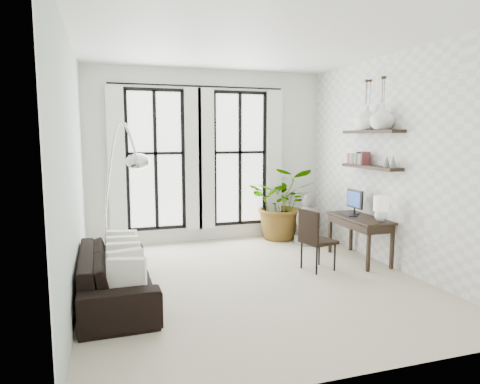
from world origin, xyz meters
name	(u,v)px	position (x,y,z in m)	size (l,w,h in m)	color
floor	(252,281)	(0.00, 0.00, 0.00)	(5.00, 5.00, 0.00)	beige
ceiling	(253,40)	(0.00, 0.00, 3.20)	(5.00, 5.00, 0.00)	white
wall_left	(72,169)	(-2.25, 0.00, 1.60)	(5.00, 5.00, 0.00)	#ABBFB2
wall_right	(395,162)	(2.25, 0.00, 1.60)	(5.00, 5.00, 0.00)	white
wall_back	(209,157)	(0.00, 2.50, 1.60)	(4.50, 4.50, 0.00)	white
windows	(199,159)	(-0.20, 2.43, 1.56)	(3.26, 0.13, 2.65)	white
wall_shelves	(370,152)	(2.11, 0.45, 1.73)	(0.25, 1.30, 0.60)	black
sofa	(116,275)	(-1.80, -0.14, 0.31)	(2.12, 0.83, 0.62)	black
throw_pillows	(124,259)	(-1.70, -0.14, 0.50)	(0.40, 1.52, 0.40)	white
plant	(282,203)	(1.37, 2.15, 0.70)	(1.26, 1.09, 1.40)	#2D7228
desk	(362,219)	(1.95, 0.35, 0.68)	(0.51, 1.20, 1.11)	black
desk_chair	(314,236)	(1.02, 0.16, 0.52)	(0.52, 0.52, 0.91)	black
arc_lamp	(120,161)	(-1.70, 0.24, 1.67)	(0.71, 0.98, 2.18)	silver
buddha	(308,223)	(1.67, 1.64, 0.39)	(0.52, 0.52, 0.93)	gray
vase_a	(382,117)	(2.11, 0.16, 2.27)	(0.37, 0.37, 0.38)	white
vase_b	(367,118)	(2.11, 0.56, 2.27)	(0.37, 0.37, 0.38)	white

